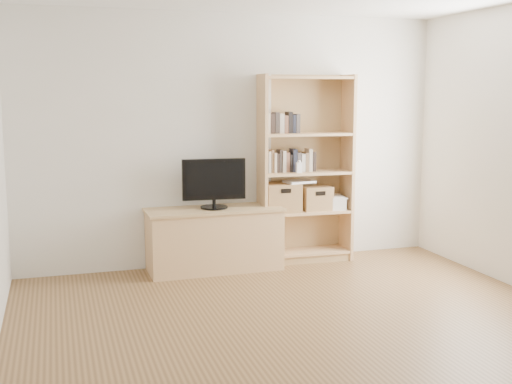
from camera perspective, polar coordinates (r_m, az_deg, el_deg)
name	(u,v)px	position (r m, az deg, el deg)	size (l,w,h in m)	color
floor	(330,349)	(4.70, 6.55, -13.72)	(4.50, 5.00, 0.01)	brown
back_wall	(234,140)	(6.72, -1.97, 4.60)	(4.50, 0.02, 2.60)	silver
tv_stand	(214,240)	(6.56, -3.72, -4.31)	(1.34, 0.50, 0.61)	tan
bookshelf	(305,169)	(6.81, 4.42, 2.03)	(0.99, 0.35, 1.98)	tan
television	(214,184)	(6.45, -3.77, 0.76)	(0.64, 0.05, 0.50)	black
books_row_mid	(305,161)	(6.83, 4.36, 2.73)	(0.77, 0.15, 0.21)	#49423F
books_row_upper	(285,123)	(6.72, 2.62, 6.14)	(0.39, 0.15, 0.21)	#49423F
baby_monitor	(299,168)	(6.67, 3.85, 2.17)	(0.06, 0.04, 0.11)	white
basket_left	(282,197)	(6.77, 2.29, -0.48)	(0.37, 0.30, 0.30)	#895F3D
basket_right	(316,198)	(6.90, 5.35, -0.52)	(0.31, 0.26, 0.26)	#895F3D
laptop	(299,182)	(6.79, 3.85, 0.93)	(0.30, 0.21, 0.02)	white
magazine_stack	(335,203)	(6.99, 7.03, -0.98)	(0.18, 0.26, 0.12)	silver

